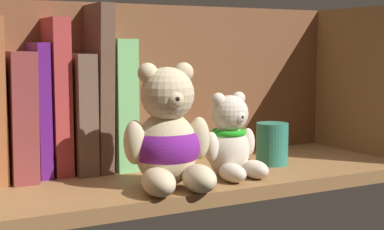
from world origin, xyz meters
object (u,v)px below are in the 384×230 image
at_px(book_8, 116,104).
at_px(book_4, 38,109).
at_px(book_6, 77,113).
at_px(teddy_bear_smaller, 231,141).
at_px(book_3, 16,115).
at_px(pillar_candle, 272,144).
at_px(book_7, 96,88).
at_px(book_5, 56,96).
at_px(teddy_bear_larger, 168,139).

bearing_deg(book_8, book_4, 180.00).
height_order(book_6, teddy_bear_smaller, book_6).
bearing_deg(book_8, book_3, 180.00).
bearing_deg(book_8, pillar_candle, -24.11).
distance_m(book_7, book_8, 0.04).
relative_size(book_5, pillar_candle, 3.43).
height_order(book_6, teddy_bear_larger, book_6).
relative_size(book_3, pillar_candle, 2.71).
distance_m(book_6, teddy_bear_larger, 0.18).
relative_size(book_3, teddy_bear_larger, 1.09).
bearing_deg(book_6, teddy_bear_larger, -64.46).
bearing_deg(book_6, book_3, 180.00).
xyz_separation_m(book_3, teddy_bear_smaller, (0.27, -0.14, -0.04)).
relative_size(book_6, teddy_bear_smaller, 1.44).
distance_m(book_3, book_8, 0.15).
bearing_deg(book_3, teddy_bear_smaller, -27.99).
bearing_deg(teddy_bear_larger, pillar_candle, 15.24).
distance_m(book_4, teddy_bear_larger, 0.21).
height_order(book_7, teddy_bear_smaller, book_7).
bearing_deg(book_6, book_4, 180.00).
height_order(book_4, book_7, book_7).
relative_size(book_4, teddy_bear_smaller, 1.58).
xyz_separation_m(teddy_bear_larger, teddy_bear_smaller, (0.11, 0.01, -0.01)).
xyz_separation_m(book_4, book_5, (0.03, 0.00, 0.02)).
bearing_deg(book_4, book_5, 0.00).
bearing_deg(teddy_bear_larger, book_5, 124.19).
xyz_separation_m(book_4, teddy_bear_smaller, (0.24, -0.14, -0.04)).
xyz_separation_m(book_3, book_6, (0.09, 0.00, -0.00)).
relative_size(book_7, teddy_bear_larger, 1.50).
bearing_deg(book_8, book_5, 180.00).
height_order(book_5, book_8, book_5).
height_order(book_3, book_8, book_8).
relative_size(book_4, pillar_candle, 2.89).
bearing_deg(book_5, book_4, 180.00).
distance_m(book_6, pillar_candle, 0.31).
relative_size(book_7, pillar_candle, 3.75).
height_order(book_3, teddy_bear_larger, book_3).
relative_size(teddy_bear_larger, teddy_bear_smaller, 1.36).
bearing_deg(book_3, book_5, 0.00).
xyz_separation_m(book_3, book_8, (0.15, 0.00, 0.01)).
distance_m(teddy_bear_smaller, pillar_candle, 0.11).
height_order(book_8, pillar_candle, book_8).
xyz_separation_m(book_5, pillar_candle, (0.32, -0.10, -0.08)).
distance_m(book_7, teddy_bear_smaller, 0.22).
bearing_deg(teddy_bear_larger, teddy_bear_smaller, 7.18).
xyz_separation_m(book_3, book_4, (0.03, 0.00, 0.01)).
distance_m(book_5, pillar_candle, 0.34).
bearing_deg(pillar_candle, book_4, 163.76).
bearing_deg(book_6, teddy_bear_smaller, -38.40).
relative_size(book_8, teddy_bear_smaller, 1.62).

